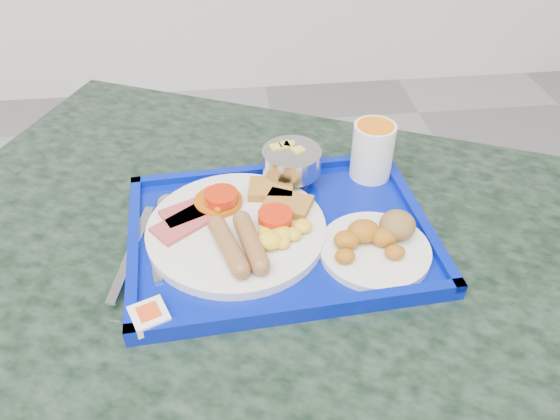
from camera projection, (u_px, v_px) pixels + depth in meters
name	position (u px, v px, depth m)	size (l,w,h in m)	color
table	(274.00, 317.00, 0.91)	(1.30, 1.13, 0.69)	gray
tray	(280.00, 234.00, 0.80)	(0.45, 0.34, 0.03)	#03159C
main_plate	(241.00, 226.00, 0.78)	(0.26, 0.26, 0.04)	white
bread_plate	(377.00, 242.00, 0.75)	(0.15, 0.15, 0.05)	white
fruit_bowl	(291.00, 162.00, 0.86)	(0.09, 0.09, 0.06)	#AEAFB1
juice_cup	(373.00, 149.00, 0.87)	(0.07, 0.07, 0.09)	white
spoon	(163.00, 214.00, 0.81)	(0.05, 0.19, 0.01)	#AEAFB1
knife	(132.00, 251.00, 0.76)	(0.01, 0.19, 0.00)	#AEAFB1
jam_packet	(150.00, 316.00, 0.66)	(0.06, 0.06, 0.02)	white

